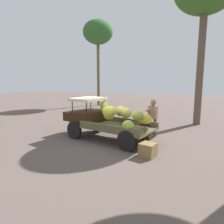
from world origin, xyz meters
TOP-DOWN VIEW (x-y plane):
  - ground_plane at (0.00, 0.00)m, footprint 60.00×60.00m
  - truck at (0.46, 0.01)m, footprint 4.65×2.60m
  - farmer at (-1.56, -1.18)m, footprint 0.55×0.51m
  - wooden_crate at (-1.87, 1.48)m, footprint 0.64×0.63m
  - loose_banana_bunch at (-0.92, -1.50)m, footprint 0.44×0.63m
  - forest_tree_7 at (5.81, -10.96)m, footprint 3.01×3.01m

SIDE VIEW (x-z plane):
  - ground_plane at x=0.00m, z-range 0.00..0.00m
  - loose_banana_bunch at x=-0.92m, z-range -0.01..0.35m
  - wooden_crate at x=-1.87m, z-range 0.00..0.48m
  - truck at x=0.46m, z-range 0.01..1.85m
  - farmer at x=-1.56m, z-range 0.12..1.87m
  - forest_tree_7 at x=5.81m, z-range 2.99..11.60m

